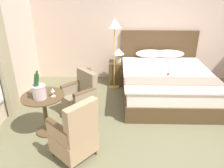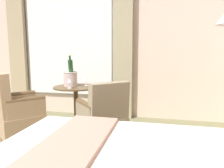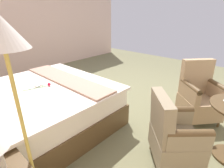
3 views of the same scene
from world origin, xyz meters
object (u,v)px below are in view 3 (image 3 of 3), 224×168
Objects in this scene: floor_lamp_brass at (8,62)px; armchair_by_window at (173,136)px; armchair_facing_bed at (199,97)px; bed at (29,111)px.

floor_lamp_brass is 1.89× the size of armchair_by_window.
floor_lamp_brass is 1.71× the size of armchair_facing_bed.
bed is at bearing 25.02° from armchair_by_window.
floor_lamp_brass is at bearing 64.13° from armchair_by_window.
bed reaches higher than armchair_facing_bed.
bed is 2.68m from armchair_facing_bed.
armchair_by_window is at bearing 94.84° from armchair_facing_bed.
armchair_facing_bed is at bearing -129.76° from bed.
bed reaches higher than armchair_by_window.
bed is at bearing -21.76° from floor_lamp_brass.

